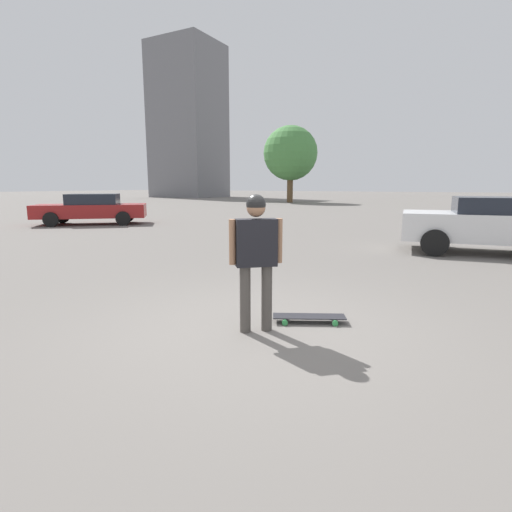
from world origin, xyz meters
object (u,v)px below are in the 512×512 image
object	(u,v)px
skateboard	(309,317)
person	(256,249)
car_parked_far	(92,208)
car_parked_near	(489,224)

from	to	relation	value
skateboard	person	bearing A→B (deg)	26.10
skateboard	car_parked_far	bearing A→B (deg)	-56.12
person	car_parked_far	world-z (taller)	person
person	car_parked_near	bearing A→B (deg)	31.21
car_parked_near	car_parked_far	world-z (taller)	car_parked_near
car_parked_near	car_parked_far	size ratio (longest dim) A/B	0.92
car_parked_near	car_parked_far	xyz separation A→B (m)	(15.34, -0.47, -0.05)
person	skateboard	distance (m)	1.18
skateboard	car_parked_near	size ratio (longest dim) A/B	0.21
skateboard	car_parked_far	world-z (taller)	car_parked_far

